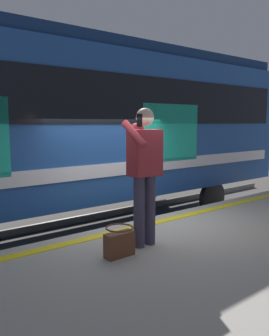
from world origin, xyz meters
TOP-DOWN VIEW (x-y plane):
  - ground_plane at (0.00, 0.00)m, footprint 25.19×25.19m
  - safety_line at (0.00, 0.30)m, footprint 12.19×0.16m
  - track_rail_near at (0.00, -1.68)m, footprint 16.17×0.08m
  - track_rail_far at (0.00, -3.11)m, footprint 16.17×0.08m
  - train_carriage at (0.46, -2.39)m, footprint 11.66×2.94m
  - passenger at (0.71, 0.95)m, footprint 0.57×0.55m
  - handbag at (1.18, 1.06)m, footprint 0.36×0.33m

SIDE VIEW (x-z plane):
  - ground_plane at x=0.00m, z-range 0.00..0.00m
  - track_rail_near at x=0.00m, z-range 0.00..0.16m
  - track_rail_far at x=0.00m, z-range 0.00..0.16m
  - safety_line at x=0.00m, z-range 0.88..0.89m
  - handbag at x=1.18m, z-range 0.88..1.23m
  - passenger at x=0.71m, z-range 1.05..2.78m
  - train_carriage at x=0.46m, z-range 0.54..4.41m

